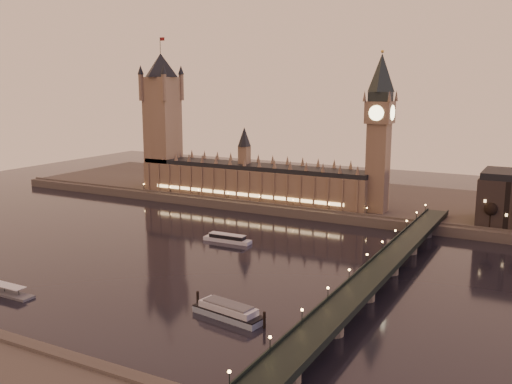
% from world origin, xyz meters
% --- Properties ---
extents(ground, '(700.00, 700.00, 0.00)m').
position_xyz_m(ground, '(0.00, 0.00, 0.00)').
color(ground, black).
rests_on(ground, ground).
extents(far_embankment, '(560.00, 130.00, 6.00)m').
position_xyz_m(far_embankment, '(30.00, 165.00, 3.00)').
color(far_embankment, '#423D35').
rests_on(far_embankment, ground).
extents(palace_of_westminster, '(180.00, 26.62, 52.00)m').
position_xyz_m(palace_of_westminster, '(-40.12, 120.99, 21.71)').
color(palace_of_westminster, brown).
rests_on(palace_of_westminster, ground).
extents(victoria_tower, '(31.68, 31.68, 118.00)m').
position_xyz_m(victoria_tower, '(-120.00, 121.00, 65.79)').
color(victoria_tower, brown).
rests_on(victoria_tower, ground).
extents(big_ben, '(17.68, 17.68, 104.00)m').
position_xyz_m(big_ben, '(53.99, 120.99, 63.95)').
color(big_ben, brown).
rests_on(big_ben, ground).
extents(westminster_bridge, '(13.20, 260.00, 15.30)m').
position_xyz_m(westminster_bridge, '(91.61, 0.00, 5.52)').
color(westminster_bridge, black).
rests_on(westminster_bridge, ground).
extents(bare_tree_0, '(6.90, 6.90, 14.03)m').
position_xyz_m(bare_tree_0, '(126.03, 109.00, 16.50)').
color(bare_tree_0, black).
rests_on(bare_tree_0, ground).
extents(cruise_boat_a, '(29.03, 7.10, 4.62)m').
position_xyz_m(cruise_boat_a, '(-5.41, 29.36, 2.03)').
color(cruise_boat_a, silver).
rests_on(cruise_boat_a, ground).
extents(moored_barge, '(34.57, 13.37, 6.42)m').
position_xyz_m(moored_barge, '(50.65, -62.33, 2.71)').
color(moored_barge, '#879BAB').
rests_on(moored_barge, ground).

